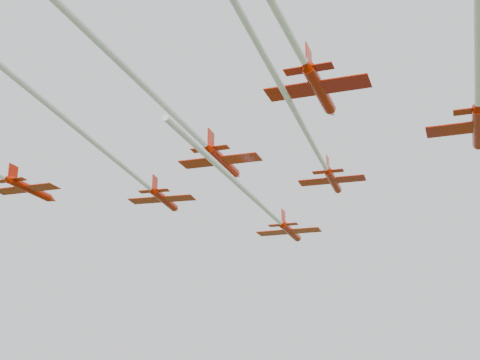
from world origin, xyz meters
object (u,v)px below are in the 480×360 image
at_px(jet_lead, 270,213).
at_px(jet_row2_left, 114,158).
at_px(jet_row3_right, 479,74).
at_px(jet_row2_right, 310,139).
at_px(jet_row3_mid, 161,102).
at_px(jet_row4_right, 272,3).

bearing_deg(jet_lead, jet_row2_left, -125.82).
bearing_deg(jet_lead, jet_row3_right, -47.41).
distance_m(jet_row2_left, jet_row2_right, 22.00).
height_order(jet_row2_left, jet_row2_right, jet_row2_left).
relative_size(jet_lead, jet_row3_mid, 0.77).
xyz_separation_m(jet_row2_left, jet_row2_right, (21.94, 1.65, -0.40)).
bearing_deg(jet_row3_mid, jet_row2_left, 132.35).
bearing_deg(jet_row3_right, jet_row3_mid, -173.34).
bearing_deg(jet_row2_left, jet_row4_right, -48.88).
relative_size(jet_row2_right, jet_row3_right, 1.03).
bearing_deg(jet_row2_right, jet_lead, 116.39).
xyz_separation_m(jet_lead, jet_row3_right, (26.66, -25.82, 2.24)).
bearing_deg(jet_row2_left, jet_lead, 49.11).
height_order(jet_lead, jet_row4_right, jet_row4_right).
distance_m(jet_row2_left, jet_row3_mid, 16.95).
bearing_deg(jet_row3_mid, jet_row4_right, -40.74).
bearing_deg(jet_lead, jet_row4_right, -73.89).
bearing_deg(jet_row4_right, jet_row3_right, 48.36).
xyz_separation_m(jet_row2_right, jet_row3_right, (16.48, -9.01, -0.11)).
distance_m(jet_row3_mid, jet_row3_right, 26.60).
relative_size(jet_row2_right, jet_row3_mid, 0.87).
xyz_separation_m(jet_row2_left, jet_row3_right, (38.42, -7.35, -0.52)).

